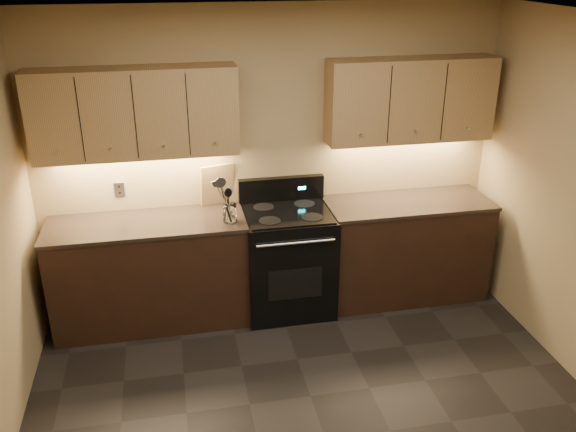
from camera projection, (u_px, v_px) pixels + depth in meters
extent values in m
plane|color=silver|center=(339.00, 31.00, 2.97)|extent=(4.00, 4.00, 0.00)
cube|color=tan|center=(271.00, 159.00, 5.29)|extent=(4.00, 0.04, 2.60)
cube|color=black|center=(151.00, 274.00, 5.16)|extent=(1.60, 0.60, 0.90)
cube|color=#3D2F27|center=(146.00, 224.00, 4.97)|extent=(1.62, 0.62, 0.03)
cube|color=black|center=(405.00, 250.00, 5.57)|extent=(1.44, 0.60, 0.90)
cube|color=#3D2F27|center=(409.00, 203.00, 5.39)|extent=(1.46, 0.62, 0.03)
cube|color=black|center=(288.00, 261.00, 5.35)|extent=(0.76, 0.65, 0.92)
cube|color=black|center=(288.00, 213.00, 5.16)|extent=(0.70, 0.60, 0.01)
cube|color=black|center=(281.00, 189.00, 5.38)|extent=(0.76, 0.07, 0.22)
cube|color=#19E5F2|center=(302.00, 188.00, 5.37)|extent=(0.06, 0.00, 0.03)
cylinder|color=silver|center=(296.00, 243.00, 4.91)|extent=(0.65, 0.02, 0.02)
cube|color=black|center=(295.00, 284.00, 5.07)|extent=(0.46, 0.00, 0.28)
cylinder|color=black|center=(270.00, 221.00, 4.99)|extent=(0.18, 0.18, 0.00)
cylinder|color=black|center=(312.00, 217.00, 5.06)|extent=(0.18, 0.18, 0.00)
cylinder|color=black|center=(264.00, 207.00, 5.26)|extent=(0.18, 0.18, 0.00)
cylinder|color=black|center=(304.00, 204.00, 5.33)|extent=(0.18, 0.18, 0.00)
cube|color=#A78553|center=(135.00, 113.00, 4.75)|extent=(1.60, 0.30, 0.70)
cube|color=#A78553|center=(410.00, 100.00, 5.17)|extent=(1.44, 0.30, 0.70)
cube|color=#B2B5BA|center=(119.00, 190.00, 5.12)|extent=(0.08, 0.01, 0.12)
cylinder|color=white|center=(230.00, 213.00, 4.96)|extent=(0.14, 0.14, 0.14)
cylinder|color=white|center=(230.00, 220.00, 4.98)|extent=(0.11, 0.11, 0.02)
cube|color=tan|center=(217.00, 185.00, 5.24)|extent=(0.30, 0.14, 0.37)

